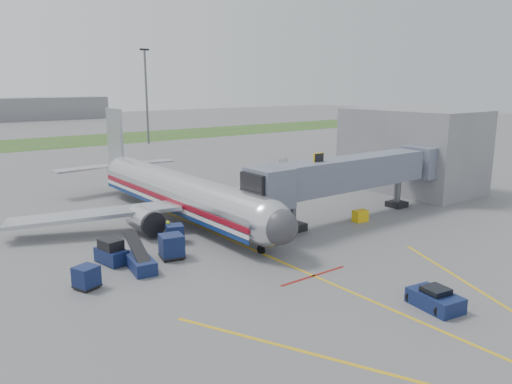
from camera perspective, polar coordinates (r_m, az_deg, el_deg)
ground at (r=38.27m, az=2.43°, el=-7.77°), size 400.00×400.00×0.00m
grass_strip at (r=120.55m, az=-26.13°, el=4.82°), size 300.00×25.00×0.01m
apron_markings at (r=33.33m, az=10.74°, el=-11.12°), size 21.52×50.00×0.01m
airliner at (r=49.76m, az=-8.81°, el=-0.00°), size 32.10×35.67×10.25m
jet_bridge at (r=49.25m, az=10.32°, el=1.98°), size 25.30×4.00×6.90m
terminal at (r=65.51m, az=17.31°, el=4.63°), size 10.00×16.00×10.00m
light_mast_right at (r=113.30m, az=-12.41°, el=10.85°), size 2.00×0.44×20.40m
pushback_tug at (r=32.24m, az=19.79°, el=-11.47°), size 2.35×3.34×1.28m
baggage_tug at (r=38.85m, az=-16.22°, el=-6.68°), size 1.86×2.87×1.86m
baggage_cart_a at (r=42.58m, az=-9.25°, el=-4.72°), size 1.82×1.82×1.54m
baggage_cart_b at (r=34.80m, az=-18.82°, el=-9.20°), size 1.80×1.80×1.50m
baggage_cart_c at (r=38.87m, az=-9.63°, el=-6.14°), size 2.06×2.06×1.86m
belt_loader at (r=37.26m, az=-13.14°, el=-7.77°), size 2.03×4.70×2.23m
ground_power_cart at (r=49.45m, az=11.83°, el=-2.70°), size 1.49×1.08×1.11m
ramp_worker at (r=42.92m, az=-9.94°, el=-4.43°), size 0.69×0.79×1.81m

